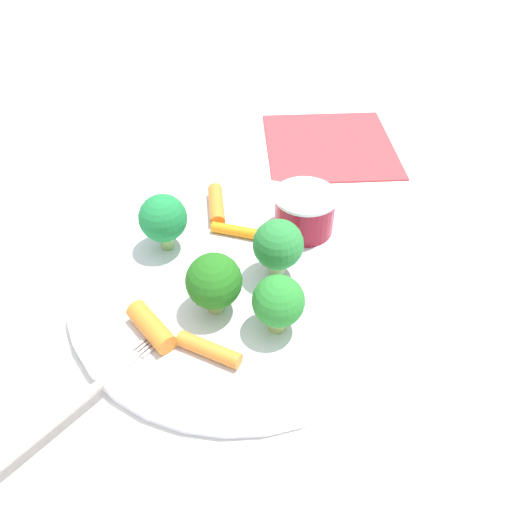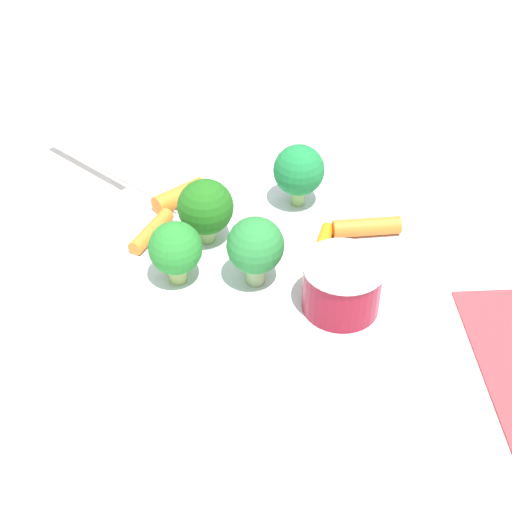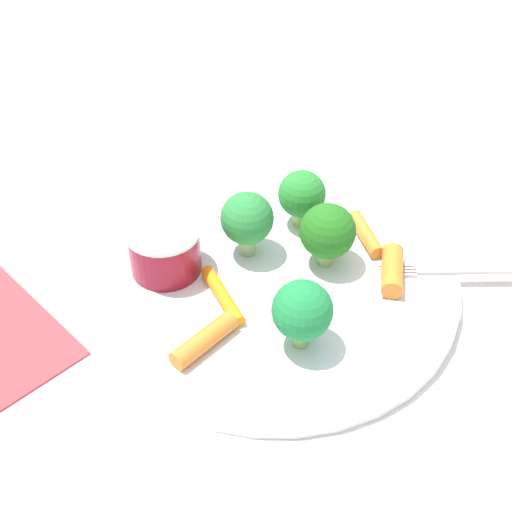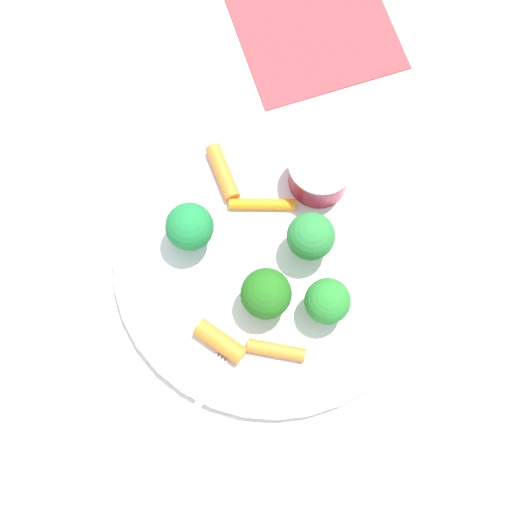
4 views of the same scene
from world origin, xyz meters
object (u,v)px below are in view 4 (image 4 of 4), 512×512
object	(u,v)px
fork	(187,428)
carrot_stick_3	(223,172)
carrot_stick_1	(220,341)
carrot_stick_2	(276,350)
broccoli_floret_2	(190,227)
napkin	(313,23)
sauce_cup	(320,172)
broccoli_floret_1	(311,237)
carrot_stick_0	(262,204)
plate	(272,259)
broccoli_floret_3	(327,301)
broccoli_floret_0	(266,294)

from	to	relation	value
fork	carrot_stick_3	bearing A→B (deg)	-131.65
carrot_stick_1	carrot_stick_2	world-z (taller)	carrot_stick_1
broccoli_floret_2	napkin	xyz separation A→B (m)	(-0.22, -0.12, -0.04)
napkin	sauce_cup	bearing A→B (deg)	55.18
carrot_stick_1	broccoli_floret_2	bearing A→B (deg)	-109.24
broccoli_floret_1	carrot_stick_0	size ratio (longest dim) A/B	0.92
plate	carrot_stick_1	world-z (taller)	carrot_stick_1
broccoli_floret_1	fork	bearing A→B (deg)	21.59
sauce_cup	fork	xyz separation A→B (m)	(0.22, 0.12, -0.02)
broccoli_floret_2	carrot_stick_3	world-z (taller)	broccoli_floret_2
broccoli_floret_2	napkin	world-z (taller)	broccoli_floret_2
sauce_cup	carrot_stick_1	world-z (taller)	sauce_cup
broccoli_floret_2	carrot_stick_0	distance (m)	0.07
carrot_stick_0	fork	xyz separation A→B (m)	(0.16, 0.13, -0.00)
plate	broccoli_floret_2	distance (m)	0.08
plate	fork	xyz separation A→B (m)	(0.14, 0.08, 0.01)
plate	carrot_stick_1	bearing A→B (deg)	25.14
broccoli_floret_3	fork	size ratio (longest dim) A/B	0.32
carrot_stick_0	carrot_stick_3	size ratio (longest dim) A/B	1.12
broccoli_floret_3	carrot_stick_2	distance (m)	0.06
broccoli_floret_0	carrot_stick_2	world-z (taller)	broccoli_floret_0
broccoli_floret_0	carrot_stick_3	world-z (taller)	broccoli_floret_0
broccoli_floret_0	carrot_stick_1	size ratio (longest dim) A/B	1.15
sauce_cup	fork	distance (m)	0.25
broccoli_floret_3	plate	bearing A→B (deg)	-81.52
sauce_cup	broccoli_floret_3	size ratio (longest dim) A/B	1.15
broccoli_floret_0	carrot_stick_0	distance (m)	0.09
carrot_stick_2	carrot_stick_1	bearing A→B (deg)	-43.30
broccoli_floret_2	carrot_stick_2	xyz separation A→B (m)	(-0.00, 0.13, -0.03)
sauce_cup	broccoli_floret_1	size ratio (longest dim) A/B	1.04
carrot_stick_3	napkin	size ratio (longest dim) A/B	0.35
carrot_stick_0	broccoli_floret_0	bearing A→B (deg)	57.00
broccoli_floret_1	carrot_stick_2	xyz separation A→B (m)	(0.08, 0.06, -0.03)
napkin	broccoli_floret_1	bearing A→B (deg)	52.71
broccoli_floret_0	napkin	distance (m)	0.30
broccoli_floret_1	sauce_cup	bearing A→B (deg)	-133.87
plate	fork	world-z (taller)	fork
plate	fork	distance (m)	0.17
sauce_cup	broccoli_floret_1	world-z (taller)	broccoli_floret_1
sauce_cup	carrot_stick_2	world-z (taller)	sauce_cup
plate	broccoli_floret_3	size ratio (longest dim) A/B	5.71
sauce_cup	napkin	distance (m)	0.18
broccoli_floret_3	carrot_stick_3	size ratio (longest dim) A/B	0.93
broccoli_floret_2	carrot_stick_2	distance (m)	0.13
carrot_stick_2	fork	distance (m)	0.10
broccoli_floret_3	carrot_stick_1	size ratio (longest dim) A/B	1.08
plate	broccoli_floret_2	size ratio (longest dim) A/B	5.25
broccoli_floret_1	carrot_stick_1	distance (m)	0.12
carrot_stick_0	carrot_stick_2	distance (m)	0.13
carrot_stick_1	broccoli_floret_3	bearing A→B (deg)	163.50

